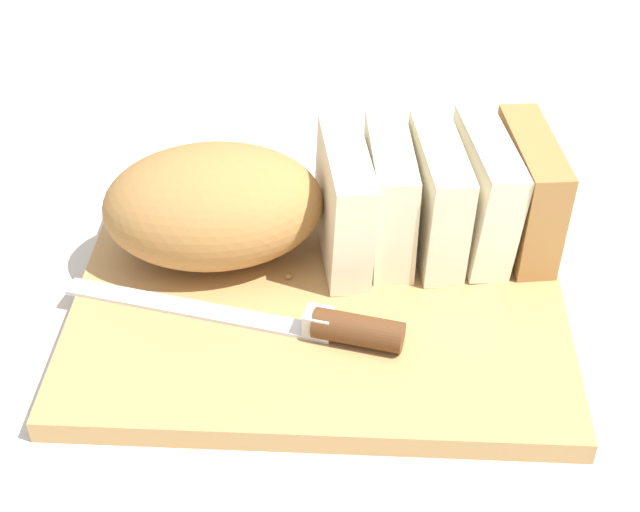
{
  "coord_description": "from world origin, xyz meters",
  "views": [
    {
      "loc": [
        0.01,
        -0.54,
        0.48
      ],
      "look_at": [
        0.0,
        0.0,
        0.05
      ],
      "focal_mm": 51.95,
      "sensor_mm": 36.0,
      "label": 1
    }
  ],
  "objects": [
    {
      "name": "ground_plane",
      "position": [
        0.0,
        0.0,
        0.0
      ],
      "size": [
        3.0,
        3.0,
        0.0
      ],
      "primitive_type": "plane",
      "color": "beige"
    },
    {
      "name": "cutting_board",
      "position": [
        0.0,
        0.0,
        0.01
      ],
      "size": [
        0.38,
        0.3,
        0.02
      ],
      "primitive_type": "cube",
      "rotation": [
        0.0,
        0.0,
        -0.03
      ],
      "color": "tan",
      "rests_on": "ground_plane"
    },
    {
      "name": "bread_loaf",
      "position": [
        -0.0,
        0.05,
        0.06
      ],
      "size": [
        0.36,
        0.15,
        0.09
      ],
      "rotation": [
        0.0,
        0.0,
        0.11
      ],
      "color": "#A8753D",
      "rests_on": "cutting_board"
    },
    {
      "name": "bread_knife",
      "position": [
        -0.0,
        -0.05,
        0.03
      ],
      "size": [
        0.26,
        0.08,
        0.02
      ],
      "rotation": [
        0.0,
        0.0,
        2.9
      ],
      "color": "silver",
      "rests_on": "cutting_board"
    },
    {
      "name": "crumb_near_knife",
      "position": [
        -0.01,
        -0.04,
        0.02
      ],
      "size": [
        0.0,
        0.0,
        0.0
      ],
      "primitive_type": "sphere",
      "color": "#A8753D",
      "rests_on": "cutting_board"
    },
    {
      "name": "crumb_near_loaf",
      "position": [
        -0.02,
        0.01,
        0.02
      ],
      "size": [
        0.01,
        0.01,
        0.01
      ],
      "primitive_type": "sphere",
      "color": "#A8753D",
      "rests_on": "cutting_board"
    }
  ]
}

